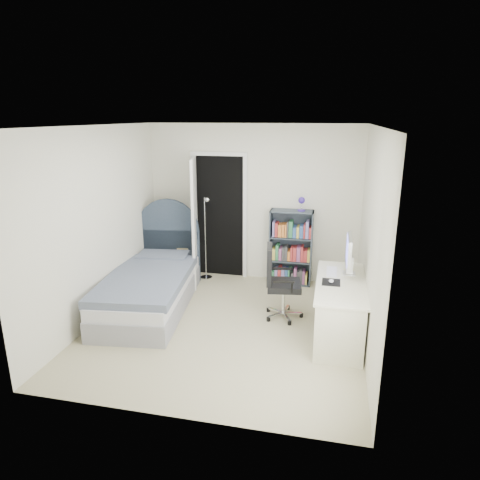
% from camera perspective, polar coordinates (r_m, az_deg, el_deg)
% --- Properties ---
extents(room_shell, '(3.50, 3.70, 2.60)m').
position_cam_1_polar(room_shell, '(5.18, -2.00, 1.02)').
color(room_shell, tan).
rests_on(room_shell, ground).
extents(door, '(0.92, 0.81, 2.06)m').
position_cam_1_polar(door, '(6.85, -4.88, 2.91)').
color(door, black).
rests_on(door, ground).
extents(bed, '(1.28, 2.30, 1.35)m').
position_cam_1_polar(bed, '(6.21, -11.71, -5.89)').
color(bed, gray).
rests_on(bed, ground).
extents(nightstand, '(0.45, 0.45, 0.65)m').
position_cam_1_polar(nightstand, '(7.21, -8.15, -1.51)').
color(nightstand, tan).
rests_on(nightstand, ground).
extents(floor_lamp, '(0.20, 0.20, 1.38)m').
position_cam_1_polar(floor_lamp, '(7.00, -4.50, -0.82)').
color(floor_lamp, silver).
rests_on(floor_lamp, ground).
extents(bookcase, '(0.67, 0.29, 1.42)m').
position_cam_1_polar(bookcase, '(6.84, 6.83, -1.33)').
color(bookcase, '#3C4753').
rests_on(bookcase, ground).
extents(desk, '(0.58, 1.45, 1.19)m').
position_cam_1_polar(desk, '(5.39, 13.13, -8.54)').
color(desk, beige).
rests_on(desk, ground).
extents(office_chair, '(0.53, 0.55, 0.99)m').
position_cam_1_polar(office_chair, '(5.67, 5.09, -5.16)').
color(office_chair, silver).
rests_on(office_chair, ground).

